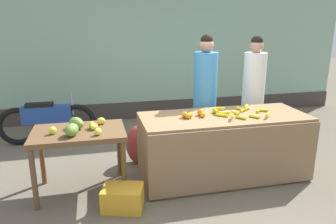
{
  "coord_description": "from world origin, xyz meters",
  "views": [
    {
      "loc": [
        -1.2,
        -3.69,
        2.02
      ],
      "look_at": [
        -0.3,
        0.15,
        0.9
      ],
      "focal_mm": 34.3,
      "sensor_mm": 36.0,
      "label": 1
    }
  ],
  "objects_px": {
    "vendor_woman_white_shirt": "(253,94)",
    "parked_motorcycle": "(47,120)",
    "produce_sack": "(138,145)",
    "produce_crate": "(123,198)",
    "vendor_woman_blue_shirt": "(205,97)"
  },
  "relations": [
    {
      "from": "produce_sack",
      "to": "parked_motorcycle",
      "type": "bearing_deg",
      "value": 139.49
    },
    {
      "from": "produce_crate",
      "to": "produce_sack",
      "type": "xyz_separation_m",
      "value": [
        0.34,
        1.14,
        0.16
      ]
    },
    {
      "from": "vendor_woman_blue_shirt",
      "to": "parked_motorcycle",
      "type": "distance_m",
      "value": 2.71
    },
    {
      "from": "vendor_woman_white_shirt",
      "to": "produce_crate",
      "type": "distance_m",
      "value": 2.64
    },
    {
      "from": "vendor_woman_white_shirt",
      "to": "produce_sack",
      "type": "distance_m",
      "value": 1.95
    },
    {
      "from": "vendor_woman_white_shirt",
      "to": "parked_motorcycle",
      "type": "relative_size",
      "value": 1.13
    },
    {
      "from": "vendor_woman_blue_shirt",
      "to": "produce_sack",
      "type": "relative_size",
      "value": 3.21
    },
    {
      "from": "vendor_woman_blue_shirt",
      "to": "vendor_woman_white_shirt",
      "type": "bearing_deg",
      "value": 6.17
    },
    {
      "from": "parked_motorcycle",
      "to": "produce_crate",
      "type": "height_order",
      "value": "parked_motorcycle"
    },
    {
      "from": "parked_motorcycle",
      "to": "produce_crate",
      "type": "bearing_deg",
      "value": -65.87
    },
    {
      "from": "parked_motorcycle",
      "to": "produce_crate",
      "type": "xyz_separation_m",
      "value": [
        1.04,
        -2.32,
        -0.27
      ]
    },
    {
      "from": "vendor_woman_white_shirt",
      "to": "produce_crate",
      "type": "relative_size",
      "value": 4.12
    },
    {
      "from": "vendor_woman_blue_shirt",
      "to": "produce_crate",
      "type": "height_order",
      "value": "vendor_woman_blue_shirt"
    },
    {
      "from": "vendor_woman_blue_shirt",
      "to": "produce_crate",
      "type": "bearing_deg",
      "value": -138.99
    },
    {
      "from": "vendor_woman_blue_shirt",
      "to": "produce_sack",
      "type": "bearing_deg",
      "value": -178.21
    }
  ]
}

